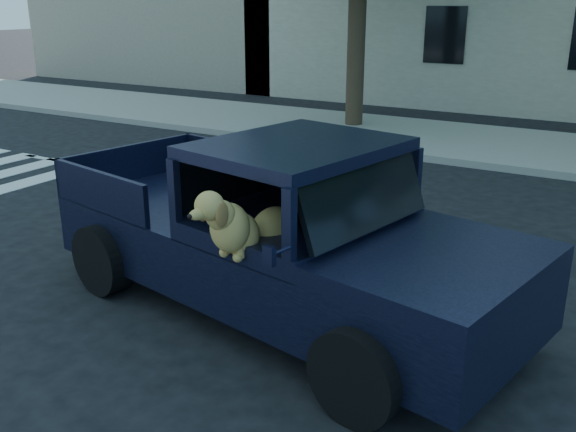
% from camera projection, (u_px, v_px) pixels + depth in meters
% --- Properties ---
extents(ground, '(120.00, 120.00, 0.00)m').
position_uv_depth(ground, '(310.00, 319.00, 6.73)').
color(ground, black).
rests_on(ground, ground).
extents(far_sidewalk, '(60.00, 4.00, 0.15)m').
position_uv_depth(far_sidewalk, '(510.00, 147.00, 14.20)').
color(far_sidewalk, gray).
rests_on(far_sidewalk, ground).
extents(lane_stripes, '(21.60, 0.14, 0.01)m').
position_uv_depth(lane_stripes, '(564.00, 251.00, 8.54)').
color(lane_stripes, silver).
rests_on(lane_stripes, ground).
extents(pickup_truck, '(5.55, 3.17, 1.88)m').
position_uv_depth(pickup_truck, '(271.00, 253.00, 6.81)').
color(pickup_truck, black).
rests_on(pickup_truck, ground).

